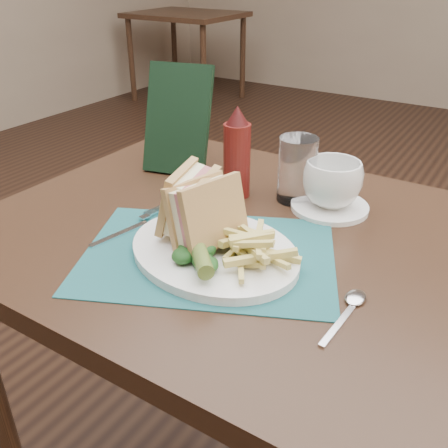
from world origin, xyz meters
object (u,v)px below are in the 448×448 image
object	(u,v)px
placemat	(209,255)
drinking_glass	(297,170)
plate	(214,252)
sandwich_half_a	(177,199)
check_presenter	(178,120)
coffee_cup	(332,183)
ketchup_bottle	(237,152)
table_main	(231,375)
table_bg_left	(188,57)
saucer	(329,207)
sandwich_half_b	(198,208)

from	to	relation	value
placemat	drinking_glass	size ratio (longest dim) A/B	3.15
plate	sandwich_half_a	size ratio (longest dim) A/B	2.61
plate	check_presenter	world-z (taller)	check_presenter
coffee_cup	check_presenter	xyz separation A→B (m)	(-0.37, 0.01, 0.06)
sandwich_half_a	check_presenter	world-z (taller)	check_presenter
coffee_cup	ketchup_bottle	world-z (taller)	ketchup_bottle
placemat	ketchup_bottle	size ratio (longest dim) A/B	2.20
drinking_glass	ketchup_bottle	distance (m)	0.12
table_main	drinking_glass	size ratio (longest dim) A/B	6.92
coffee_cup	drinking_glass	bearing A→B (deg)	177.38
table_main	coffee_cup	bearing A→B (deg)	51.40
table_bg_left	table_main	bearing A→B (deg)	-52.53
placemat	sandwich_half_a	distance (m)	0.11
table_bg_left	check_presenter	size ratio (longest dim) A/B	3.75
coffee_cup	drinking_glass	xyz separation A→B (m)	(-0.08, 0.00, 0.01)
coffee_cup	check_presenter	bearing A→B (deg)	178.47
table_main	plate	xyz separation A→B (m)	(0.03, -0.11, 0.38)
placemat	saucer	size ratio (longest dim) A/B	2.73
ketchup_bottle	check_presenter	size ratio (longest dim) A/B	0.77
table_main	ketchup_bottle	world-z (taller)	ketchup_bottle
placemat	sandwich_half_b	size ratio (longest dim) A/B	3.50
sandwich_half_a	saucer	world-z (taller)	sandwich_half_a
placemat	sandwich_half_a	size ratio (longest dim) A/B	3.56
ketchup_bottle	sandwich_half_b	bearing A→B (deg)	-75.35
sandwich_half_b	table_bg_left	bearing A→B (deg)	142.36
placemat	drinking_glass	distance (m)	0.28
table_main	plate	size ratio (longest dim) A/B	3.00
drinking_glass	ketchup_bottle	size ratio (longest dim) A/B	0.70
plate	sandwich_half_b	xyz separation A→B (m)	(-0.04, 0.01, 0.07)
coffee_cup	plate	bearing A→B (deg)	-109.42
placemat	coffee_cup	distance (m)	0.29
saucer	coffee_cup	size ratio (longest dim) A/B	1.33
coffee_cup	sandwich_half_b	bearing A→B (deg)	-116.94
sandwich_half_a	sandwich_half_b	distance (m)	0.05
table_main	drinking_glass	world-z (taller)	drinking_glass
table_bg_left	coffee_cup	bearing A→B (deg)	-49.59
placemat	drinking_glass	bearing A→B (deg)	84.07
table_main	drinking_glass	bearing A→B (deg)	72.51
sandwich_half_b	saucer	size ratio (longest dim) A/B	0.78
plate	coffee_cup	bearing A→B (deg)	83.31
table_main	sandwich_half_a	size ratio (longest dim) A/B	7.82
table_main	plate	distance (m)	0.40
sandwich_half_b	coffee_cup	distance (m)	0.29
drinking_glass	check_presenter	bearing A→B (deg)	178.75
plate	sandwich_half_b	size ratio (longest dim) A/B	2.56
saucer	check_presenter	world-z (taller)	check_presenter
table_main	table_bg_left	distance (m)	3.87
ketchup_bottle	check_presenter	bearing A→B (deg)	164.37
saucer	check_presenter	size ratio (longest dim) A/B	0.62
table_main	sandwich_half_a	distance (m)	0.46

